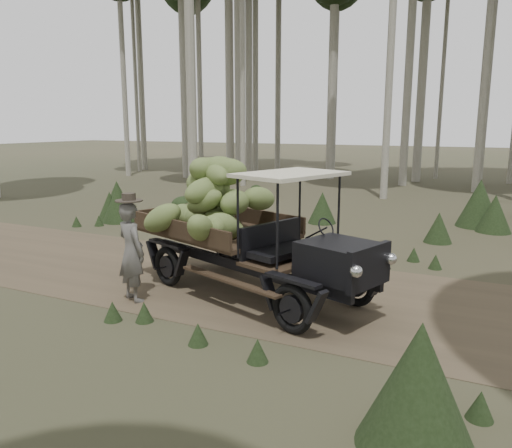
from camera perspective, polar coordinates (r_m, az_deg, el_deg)
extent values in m
plane|color=#473D2B|center=(9.36, -5.02, -6.33)|extent=(120.00, 120.00, 0.00)
cube|color=brown|center=(9.35, -5.02, -6.31)|extent=(70.00, 4.00, 0.01)
cube|color=black|center=(7.19, 9.32, -4.06)|extent=(1.19, 1.16, 0.52)
cube|color=black|center=(6.91, 12.81, -4.83)|extent=(0.41, 0.92, 0.58)
cube|color=black|center=(7.99, 1.67, -1.66)|extent=(0.51, 1.27, 0.52)
cube|color=#38281C|center=(8.95, -4.47, -0.89)|extent=(3.06, 2.49, 0.08)
cube|color=#38281C|center=(9.47, -0.57, 0.88)|extent=(2.51, 0.94, 0.30)
cube|color=#38281C|center=(8.40, -8.90, -0.61)|extent=(2.51, 0.94, 0.30)
cube|color=#38281C|center=(9.94, -9.42, 1.23)|extent=(0.62, 1.62, 0.30)
cube|color=beige|center=(7.54, 3.96, 5.69)|extent=(1.56, 1.87, 0.06)
cube|color=black|center=(8.57, 1.71, -3.87)|extent=(4.12, 1.55, 0.17)
cube|color=black|center=(8.09, -1.81, -4.81)|extent=(4.12, 1.55, 0.17)
torus|color=black|center=(8.06, 11.28, -6.78)|extent=(0.72, 0.36, 0.72)
torus|color=black|center=(6.92, 4.14, -9.66)|extent=(0.72, 0.36, 0.72)
torus|color=black|center=(9.91, -2.86, -3.13)|extent=(0.72, 0.36, 0.72)
torus|color=black|center=(9.01, -10.04, -4.78)|extent=(0.72, 0.36, 0.72)
sphere|color=beige|center=(7.22, 15.15, -3.87)|extent=(0.17, 0.17, 0.17)
sphere|color=beige|center=(6.52, 11.36, -5.33)|extent=(0.17, 0.17, 0.17)
ellipsoid|color=olive|center=(9.34, -7.91, 1.00)|extent=(0.86, 0.68, 0.53)
ellipsoid|color=olive|center=(8.53, -5.92, 2.60)|extent=(0.84, 0.41, 0.62)
ellipsoid|color=olive|center=(9.00, -6.44, 4.64)|extent=(0.75, 0.88, 0.52)
ellipsoid|color=olive|center=(8.71, -4.22, 6.27)|extent=(0.73, 0.46, 0.46)
ellipsoid|color=olive|center=(8.82, -3.82, 0.42)|extent=(0.73, 0.87, 0.66)
ellipsoid|color=olive|center=(9.41, -5.32, 3.48)|extent=(0.85, 0.87, 0.67)
ellipsoid|color=olive|center=(9.35, -5.12, 5.13)|extent=(0.82, 0.65, 0.55)
ellipsoid|color=olive|center=(8.80, -5.87, 6.14)|extent=(0.46, 0.82, 0.59)
ellipsoid|color=olive|center=(9.58, -6.52, 1.45)|extent=(0.62, 0.86, 0.47)
ellipsoid|color=olive|center=(9.73, -4.93, 3.61)|extent=(0.82, 0.48, 0.57)
ellipsoid|color=olive|center=(9.07, -4.36, 4.37)|extent=(0.76, 0.93, 0.55)
ellipsoid|color=olive|center=(8.97, -4.91, 6.37)|extent=(0.82, 0.57, 0.46)
ellipsoid|color=olive|center=(8.59, -3.67, 0.15)|extent=(0.88, 0.47, 0.63)
ellipsoid|color=olive|center=(8.77, 0.33, 2.93)|extent=(0.67, 0.82, 0.52)
ellipsoid|color=olive|center=(9.16, -5.50, 4.78)|extent=(0.67, 0.49, 0.46)
ellipsoid|color=olive|center=(8.69, -3.50, 5.95)|extent=(0.91, 0.76, 0.53)
ellipsoid|color=olive|center=(8.07, -5.02, -0.48)|extent=(0.76, 0.74, 0.50)
ellipsoid|color=olive|center=(9.10, -3.10, 2.86)|extent=(0.49, 0.73, 0.44)
ellipsoid|color=olive|center=(9.24, -5.71, 5.00)|extent=(0.65, 0.76, 0.48)
ellipsoid|color=olive|center=(8.83, -4.39, 6.21)|extent=(0.75, 0.73, 0.46)
ellipsoid|color=olive|center=(8.17, -3.82, -0.35)|extent=(0.69, 0.89, 0.67)
ellipsoid|color=olive|center=(8.49, -2.43, 2.46)|extent=(0.51, 0.71, 0.45)
ellipsoid|color=olive|center=(8.54, -5.89, 3.84)|extent=(0.74, 0.96, 0.59)
ellipsoid|color=olive|center=(8.57, -4.56, 5.66)|extent=(0.77, 0.69, 0.44)
ellipsoid|color=olive|center=(9.25, -7.18, 0.71)|extent=(0.82, 0.73, 0.47)
ellipsoid|color=olive|center=(9.33, -4.89, 2.77)|extent=(0.84, 0.80, 0.44)
ellipsoid|color=olive|center=(8.89, -4.78, 4.18)|extent=(0.52, 0.80, 0.51)
ellipsoid|color=olive|center=(9.03, -4.84, 5.88)|extent=(0.69, 0.72, 0.51)
ellipsoid|color=olive|center=(8.65, -10.66, 0.69)|extent=(0.91, 0.67, 0.71)
ellipsoid|color=olive|center=(7.83, -6.37, -0.44)|extent=(0.59, 0.85, 0.66)
imported|color=#5C5854|center=(8.28, -14.04, -3.12)|extent=(0.69, 0.58, 1.63)
cylinder|color=#362F26|center=(8.11, -14.32, 2.60)|extent=(0.56, 0.56, 0.02)
cylinder|color=#362F26|center=(8.11, -14.34, 2.98)|extent=(0.28, 0.28, 0.13)
cylinder|color=#B2AD9E|center=(28.27, 20.88, 20.04)|extent=(0.20, 0.20, 14.87)
cylinder|color=#B2AD9E|center=(28.95, -15.13, 20.51)|extent=(0.29, 0.29, 15.22)
cylinder|color=#B2AD9E|center=(26.78, 8.86, 20.55)|extent=(0.43, 0.43, 14.32)
cylinder|color=#B2AD9E|center=(26.48, 18.76, 20.04)|extent=(0.42, 0.42, 14.16)
cylinder|color=#B2AD9E|center=(27.51, -8.44, 20.99)|extent=(0.37, 0.37, 14.96)
cylinder|color=#B2AD9E|center=(26.71, 25.47, 21.53)|extent=(0.40, 0.40, 16.03)
cylinder|color=#B2AD9E|center=(36.90, -7.72, 20.07)|extent=(0.24, 0.24, 16.93)
cylinder|color=#B2AD9E|center=(31.58, 9.10, 20.23)|extent=(0.36, 0.36, 15.53)
cylinder|color=#B2AD9E|center=(31.65, -13.90, 21.73)|extent=(0.22, 0.22, 17.37)
cylinder|color=#B2AD9E|center=(24.76, 17.41, 21.93)|extent=(0.37, 0.37, 15.15)
cylinder|color=#B2AD9E|center=(32.65, 2.61, 22.96)|extent=(0.34, 0.34, 18.79)
cone|color=#233319|center=(15.42, -16.35, 1.96)|extent=(0.79, 0.79, 0.87)
cone|color=#233319|center=(14.57, 7.57, 1.87)|extent=(0.82, 0.82, 0.91)
cone|color=#233319|center=(19.80, -15.62, 3.76)|extent=(0.64, 0.64, 0.71)
cone|color=#233319|center=(15.24, 24.16, 2.20)|extent=(1.20, 1.20, 1.34)
ellipsoid|color=#233319|center=(18.63, -4.73, 3.40)|extent=(0.64, 0.64, 0.51)
cone|color=#233319|center=(14.65, 25.60, 1.09)|extent=(0.91, 0.91, 1.01)
cone|color=#233319|center=(12.86, 20.13, -0.37)|extent=(0.67, 0.67, 0.75)
ellipsoid|color=#233319|center=(15.69, -8.31, 2.03)|extent=(0.78, 0.78, 0.63)
cone|color=#233319|center=(4.80, 18.07, -17.18)|extent=(1.06, 1.06, 1.18)
cone|color=#233319|center=(15.17, -15.51, 2.20)|extent=(0.95, 0.95, 1.05)
ellipsoid|color=#233319|center=(20.41, 0.00, 3.95)|extent=(0.48, 0.48, 0.39)
cone|color=#233319|center=(11.64, 4.46, -2.00)|extent=(0.27, 0.27, 0.30)
cone|color=#233319|center=(10.37, 13.70, -3.98)|extent=(0.27, 0.27, 0.30)
cone|color=#233319|center=(10.39, 13.37, -3.94)|extent=(0.27, 0.27, 0.30)
cone|color=#233319|center=(6.70, -6.65, -12.36)|extent=(0.27, 0.27, 0.30)
cone|color=#233319|center=(10.99, 17.58, -3.32)|extent=(0.27, 0.27, 0.30)
cone|color=#233319|center=(14.77, -17.52, 0.36)|extent=(0.27, 0.27, 0.30)
cone|color=#233319|center=(6.22, 0.17, -14.24)|extent=(0.27, 0.27, 0.30)
cone|color=#233319|center=(7.55, -12.66, -9.77)|extent=(0.27, 0.27, 0.30)
cone|color=#233319|center=(7.70, -16.07, -9.54)|extent=(0.27, 0.27, 0.30)
cone|color=#233319|center=(10.56, 19.82, -4.06)|extent=(0.27, 0.27, 0.30)
cone|color=#233319|center=(5.43, 17.38, -18.91)|extent=(0.27, 0.27, 0.30)
cone|color=#233319|center=(5.61, 24.27, -18.35)|extent=(0.27, 0.27, 0.30)
cone|color=#233319|center=(14.87, -19.83, 0.29)|extent=(0.27, 0.27, 0.30)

